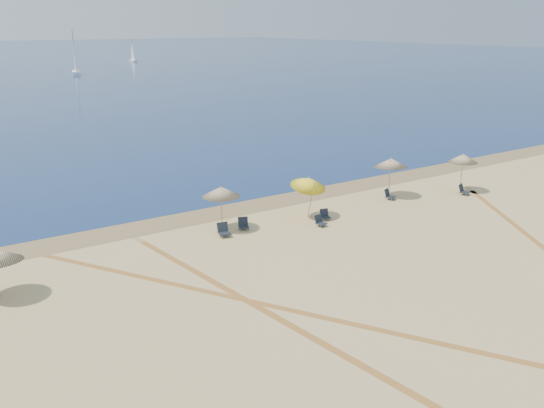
{
  "coord_description": "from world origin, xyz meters",
  "views": [
    {
      "loc": [
        -17.19,
        -5.86,
        10.97
      ],
      "look_at": [
        0.0,
        20.0,
        1.3
      ],
      "focal_mm": 38.39,
      "sensor_mm": 36.0,
      "label": 1
    }
  ],
  "objects_px": {
    "umbrella_4": "(391,163)",
    "chair_3": "(224,230)",
    "umbrella_2": "(221,192)",
    "umbrella_5": "(463,158)",
    "chair_5": "(320,221)",
    "chair_8": "(463,190)",
    "chair_6": "(325,215)",
    "sailboat_0": "(133,55)",
    "sailboat_2": "(75,61)",
    "umbrella_3": "(309,182)",
    "chair_7": "(389,195)",
    "chair_4": "(243,224)"
  },
  "relations": [
    {
      "from": "umbrella_3",
      "to": "chair_6",
      "type": "height_order",
      "value": "umbrella_3"
    },
    {
      "from": "umbrella_2",
      "to": "umbrella_5",
      "type": "height_order",
      "value": "umbrella_5"
    },
    {
      "from": "chair_5",
      "to": "chair_6",
      "type": "distance_m",
      "value": 1.2
    },
    {
      "from": "chair_7",
      "to": "umbrella_5",
      "type": "bearing_deg",
      "value": -37.17
    },
    {
      "from": "umbrella_4",
      "to": "chair_8",
      "type": "xyz_separation_m",
      "value": [
        4.42,
        -2.45,
        -1.98
      ]
    },
    {
      "from": "umbrella_4",
      "to": "chair_6",
      "type": "height_order",
      "value": "umbrella_4"
    },
    {
      "from": "chair_6",
      "to": "chair_8",
      "type": "xyz_separation_m",
      "value": [
        10.95,
        -1.07,
        0.04
      ]
    },
    {
      "from": "umbrella_3",
      "to": "umbrella_5",
      "type": "relative_size",
      "value": 1.02
    },
    {
      "from": "chair_7",
      "to": "umbrella_4",
      "type": "bearing_deg",
      "value": 20.78
    },
    {
      "from": "umbrella_5",
      "to": "chair_3",
      "type": "distance_m",
      "value": 17.92
    },
    {
      "from": "chair_5",
      "to": "chair_8",
      "type": "bearing_deg",
      "value": -10.4
    },
    {
      "from": "chair_3",
      "to": "sailboat_2",
      "type": "height_order",
      "value": "sailboat_2"
    },
    {
      "from": "chair_3",
      "to": "chair_6",
      "type": "height_order",
      "value": "chair_3"
    },
    {
      "from": "umbrella_5",
      "to": "chair_8",
      "type": "relative_size",
      "value": 3.17
    },
    {
      "from": "umbrella_4",
      "to": "chair_6",
      "type": "relative_size",
      "value": 3.77
    },
    {
      "from": "umbrella_3",
      "to": "chair_7",
      "type": "height_order",
      "value": "umbrella_3"
    },
    {
      "from": "chair_3",
      "to": "chair_8",
      "type": "relative_size",
      "value": 0.95
    },
    {
      "from": "chair_5",
      "to": "chair_6",
      "type": "relative_size",
      "value": 0.97
    },
    {
      "from": "chair_4",
      "to": "sailboat_0",
      "type": "distance_m",
      "value": 154.2
    },
    {
      "from": "umbrella_5",
      "to": "umbrella_3",
      "type": "bearing_deg",
      "value": 174.42
    },
    {
      "from": "umbrella_2",
      "to": "chair_8",
      "type": "xyz_separation_m",
      "value": [
        16.79,
        -2.88,
        -1.88
      ]
    },
    {
      "from": "umbrella_5",
      "to": "sailboat_2",
      "type": "height_order",
      "value": "sailboat_2"
    },
    {
      "from": "chair_8",
      "to": "sailboat_0",
      "type": "xyz_separation_m",
      "value": [
        33.1,
        148.5,
        1.73
      ]
    },
    {
      "from": "sailboat_0",
      "to": "chair_5",
      "type": "bearing_deg",
      "value": -104.03
    },
    {
      "from": "umbrella_3",
      "to": "chair_6",
      "type": "xyz_separation_m",
      "value": [
        0.64,
        -0.79,
        -1.89
      ]
    },
    {
      "from": "umbrella_4",
      "to": "chair_7",
      "type": "bearing_deg",
      "value": -135.24
    },
    {
      "from": "umbrella_4",
      "to": "chair_3",
      "type": "bearing_deg",
      "value": -177.65
    },
    {
      "from": "chair_7",
      "to": "umbrella_3",
      "type": "bearing_deg",
      "value": 156.81
    },
    {
      "from": "umbrella_4",
      "to": "chair_7",
      "type": "xyz_separation_m",
      "value": [
        -0.49,
        -0.49,
        -1.99
      ]
    },
    {
      "from": "chair_3",
      "to": "umbrella_5",
      "type": "bearing_deg",
      "value": 5.52
    },
    {
      "from": "chair_4",
      "to": "chair_8",
      "type": "xyz_separation_m",
      "value": [
        15.78,
        -2.27,
        0.01
      ]
    },
    {
      "from": "chair_6",
      "to": "chair_8",
      "type": "bearing_deg",
      "value": 8.67
    },
    {
      "from": "chair_6",
      "to": "chair_7",
      "type": "relative_size",
      "value": 0.84
    },
    {
      "from": "chair_5",
      "to": "chair_6",
      "type": "bearing_deg",
      "value": 29.1
    },
    {
      "from": "umbrella_2",
      "to": "sailboat_0",
      "type": "bearing_deg",
      "value": 71.09
    },
    {
      "from": "umbrella_4",
      "to": "sailboat_0",
      "type": "height_order",
      "value": "sailboat_0"
    },
    {
      "from": "chair_3",
      "to": "sailboat_2",
      "type": "xyz_separation_m",
      "value": [
        23.13,
        110.08,
        2.65
      ]
    },
    {
      "from": "umbrella_2",
      "to": "chair_5",
      "type": "distance_m",
      "value": 5.84
    },
    {
      "from": "sailboat_0",
      "to": "sailboat_2",
      "type": "relative_size",
      "value": 0.68
    },
    {
      "from": "umbrella_4",
      "to": "chair_6",
      "type": "bearing_deg",
      "value": -168.08
    },
    {
      "from": "umbrella_4",
      "to": "umbrella_5",
      "type": "height_order",
      "value": "umbrella_5"
    },
    {
      "from": "umbrella_4",
      "to": "chair_4",
      "type": "bearing_deg",
      "value": -179.09
    },
    {
      "from": "umbrella_3",
      "to": "chair_7",
      "type": "bearing_deg",
      "value": 0.8
    },
    {
      "from": "chair_4",
      "to": "chair_7",
      "type": "distance_m",
      "value": 10.87
    },
    {
      "from": "umbrella_3",
      "to": "umbrella_5",
      "type": "distance_m",
      "value": 12.18
    },
    {
      "from": "chair_3",
      "to": "chair_4",
      "type": "distance_m",
      "value": 1.49
    },
    {
      "from": "umbrella_5",
      "to": "chair_6",
      "type": "bearing_deg",
      "value": 178.06
    },
    {
      "from": "sailboat_2",
      "to": "sailboat_0",
      "type": "bearing_deg",
      "value": 67.6
    },
    {
      "from": "umbrella_2",
      "to": "chair_6",
      "type": "xyz_separation_m",
      "value": [
        5.85,
        -1.81,
        -1.91
      ]
    },
    {
      "from": "chair_8",
      "to": "umbrella_2",
      "type": "bearing_deg",
      "value": 151.12
    }
  ]
}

